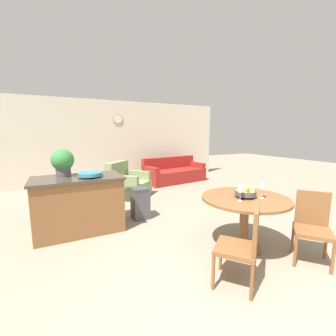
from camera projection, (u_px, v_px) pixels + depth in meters
ground_plane at (266, 307)px, 2.15m from camera, size 24.00×24.00×0.00m
wall_back at (112, 142)px, 7.51m from camera, size 8.00×0.09×2.70m
dining_table at (245, 209)px, 3.14m from camera, size 1.20×1.20×0.76m
dining_chair_near_left at (243, 243)px, 2.38m from camera, size 0.59×0.59×0.90m
dining_chair_near_right at (312, 224)px, 2.89m from camera, size 0.59×0.59×0.90m
fruit_bowl at (246, 193)px, 3.10m from camera, size 0.28×0.28×0.15m
wine_glass_left at (241, 189)px, 2.92m from camera, size 0.07×0.07×0.21m
wine_glass_right at (262, 187)px, 3.06m from camera, size 0.07×0.07×0.21m
kitchen_island at (79, 204)px, 3.77m from camera, size 1.42×0.81×0.93m
teal_bowl at (90, 174)px, 3.66m from camera, size 0.39×0.39×0.08m
potted_plant at (63, 162)px, 3.71m from camera, size 0.36×0.36×0.45m
trash_bin at (140, 203)px, 4.35m from camera, size 0.30×0.31×0.60m
couch at (174, 173)px, 7.65m from camera, size 2.18×1.19×0.82m
armchair at (128, 185)px, 5.84m from camera, size 1.25×1.25×0.90m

